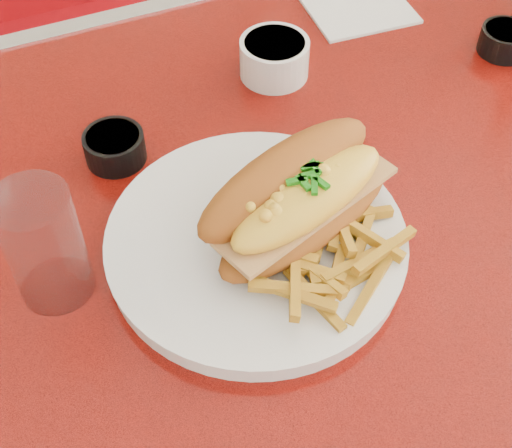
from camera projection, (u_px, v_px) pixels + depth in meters
name	position (u px, v px, depth m)	size (l,w,h in m)	color
diner_table	(366.00, 260.00, 0.90)	(1.23, 0.83, 0.77)	red
booth_bench_far	(173.00, 86.00, 1.62)	(1.20, 0.51, 0.90)	#990A11
dinner_plate	(256.00, 243.00, 0.70)	(0.37, 0.37, 0.02)	silver
mac_hoagie	(300.00, 197.00, 0.67)	(0.24, 0.17, 0.09)	#9B5219
fries_pile	(327.00, 251.00, 0.66)	(0.12, 0.11, 0.04)	gold
fork	(299.00, 198.00, 0.72)	(0.11, 0.15, 0.00)	silver
gravy_ramekin	(274.00, 57.00, 0.87)	(0.11, 0.11, 0.05)	silver
sauce_cup_left	(115.00, 146.00, 0.77)	(0.07, 0.07, 0.03)	black
sauce_cup_right	(505.00, 39.00, 0.90)	(0.08, 0.08, 0.03)	black
water_tumbler	(44.00, 246.00, 0.63)	(0.07, 0.07, 0.12)	#A8C5D9
paper_napkin	(356.00, 5.00, 0.98)	(0.14, 0.14, 0.00)	white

